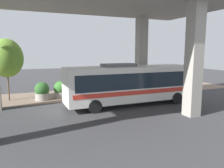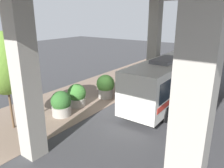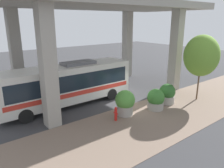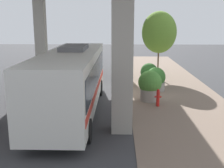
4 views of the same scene
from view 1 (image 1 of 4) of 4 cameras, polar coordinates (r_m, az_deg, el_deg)
The scene contains 9 objects.
ground_plane at distance 20.05m, azimuth -9.42°, elevation -4.47°, with size 80.00×80.00×0.00m, color #38383A.
sidewalk_strip at distance 22.91m, azimuth -11.18°, elevation -2.86°, with size 6.00×40.00×0.02m.
overpass at distance 15.93m, azimuth -6.54°, elevation 18.68°, with size 9.40×20.84×8.32m.
bus at distance 18.17m, azimuth 4.86°, elevation 0.37°, with size 2.73×10.88×3.50m.
fire_hydrant at distance 22.20m, azimuth -3.58°, elevation -1.75°, with size 0.39×0.19×1.02m.
planter_front at distance 21.57m, azimuth -13.23°, elevation -1.51°, with size 1.34×1.34×1.66m.
planter_middle at distance 21.45m, azimuth -6.19°, elevation -0.93°, with size 1.44×1.44×1.88m.
planter_back at distance 21.06m, azimuth -17.81°, elevation -1.89°, with size 1.32×1.32×1.69m.
street_tree_near at distance 21.75m, azimuth -25.86°, elevation 6.10°, with size 2.88×2.88×5.60m.
Camera 1 is at (19.03, -4.47, 4.47)m, focal length 35.00 mm.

